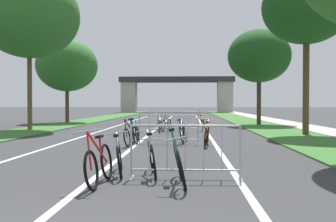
% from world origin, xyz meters
% --- Properties ---
extents(grass_verge_left, '(2.83, 70.87, 0.05)m').
position_xyz_m(grass_verge_left, '(-6.48, 28.99, 0.03)').
color(grass_verge_left, '#386B2D').
rests_on(grass_verge_left, ground).
extents(grass_verge_right, '(2.83, 70.87, 0.05)m').
position_xyz_m(grass_verge_right, '(6.48, 28.99, 0.03)').
color(grass_verge_right, '#386B2D').
rests_on(grass_verge_right, ground).
extents(sidewalk_path_right, '(2.02, 70.87, 0.08)m').
position_xyz_m(sidewalk_path_right, '(8.91, 28.99, 0.04)').
color(sidewalk_path_right, '#ADA89E').
rests_on(sidewalk_path_right, ground).
extents(lane_stripe_center, '(0.14, 41.00, 0.01)m').
position_xyz_m(lane_stripe_center, '(0.00, 20.50, 0.00)').
color(lane_stripe_center, silver).
rests_on(lane_stripe_center, ground).
extents(lane_stripe_right_lane, '(0.14, 41.00, 0.01)m').
position_xyz_m(lane_stripe_right_lane, '(2.79, 20.50, 0.00)').
color(lane_stripe_right_lane, silver).
rests_on(lane_stripe_right_lane, ground).
extents(lane_stripe_left_lane, '(0.14, 41.00, 0.01)m').
position_xyz_m(lane_stripe_left_lane, '(-2.79, 20.50, 0.00)').
color(lane_stripe_left_lane, silver).
rests_on(lane_stripe_left_lane, ground).
extents(overpass_bridge, '(18.39, 2.92, 5.73)m').
position_xyz_m(overpass_bridge, '(0.00, 58.57, 3.73)').
color(overpass_bridge, '#2D2D30').
rests_on(overpass_bridge, ground).
extents(tree_left_pine_near, '(5.39, 5.39, 8.50)m').
position_xyz_m(tree_left_pine_near, '(-6.74, 17.37, 6.20)').
color(tree_left_pine_near, brown).
rests_on(tree_left_pine_near, ground).
extents(tree_left_oak_mid, '(4.56, 4.56, 6.24)m').
position_xyz_m(tree_left_oak_mid, '(-7.24, 25.29, 4.29)').
color(tree_left_oak_mid, '#4C3823').
rests_on(tree_left_oak_mid, ground).
extents(tree_right_maple_mid, '(4.00, 4.00, 7.56)m').
position_xyz_m(tree_right_maple_mid, '(7.19, 14.82, 5.84)').
color(tree_right_maple_mid, '#4C3823').
rests_on(tree_right_maple_mid, ground).
extents(tree_right_cypress_far, '(4.17, 4.17, 6.41)m').
position_xyz_m(tree_right_cypress_far, '(6.58, 22.99, 4.63)').
color(tree_right_cypress_far, '#3D2D1E').
rests_on(tree_right_cypress_far, ground).
extents(crowd_barrier_nearest, '(2.15, 0.44, 1.05)m').
position_xyz_m(crowd_barrier_nearest, '(1.77, 4.47, 0.52)').
color(crowd_barrier_nearest, '#ADADB2').
rests_on(crowd_barrier_nearest, ground).
extents(crowd_barrier_second, '(2.16, 0.54, 1.05)m').
position_xyz_m(crowd_barrier_second, '(1.13, 10.67, 0.52)').
color(crowd_barrier_second, '#ADADB2').
rests_on(crowd_barrier_second, ground).
extents(crowd_barrier_third, '(2.15, 0.46, 1.05)m').
position_xyz_m(crowd_barrier_third, '(1.28, 16.87, 0.52)').
color(crowd_barrier_third, '#ADADB2').
rests_on(crowd_barrier_third, ground).
extents(bicycle_silver_0, '(0.53, 1.73, 0.94)m').
position_xyz_m(bicycle_silver_0, '(0.37, 16.48, 0.38)').
color(bicycle_silver_0, black).
rests_on(bicycle_silver_0, ground).
extents(bicycle_teal_1, '(0.45, 1.60, 0.94)m').
position_xyz_m(bicycle_teal_1, '(-0.16, 11.25, 0.35)').
color(bicycle_teal_1, black).
rests_on(bicycle_teal_1, ground).
extents(bicycle_black_2, '(0.62, 1.59, 0.99)m').
position_xyz_m(bicycle_black_2, '(-0.13, 10.18, 0.36)').
color(bicycle_black_2, black).
rests_on(bicycle_black_2, ground).
extents(bicycle_white_3, '(0.57, 1.67, 0.93)m').
position_xyz_m(bicycle_white_3, '(1.09, 4.82, 0.38)').
color(bicycle_white_3, black).
rests_on(bicycle_white_3, ground).
extents(bicycle_orange_4, '(0.47, 1.68, 0.93)m').
position_xyz_m(bicycle_orange_4, '(2.46, 10.12, 0.37)').
color(bicycle_orange_4, black).
rests_on(bicycle_orange_4, ground).
extents(bicycle_green_5, '(0.45, 1.76, 1.01)m').
position_xyz_m(bicycle_green_5, '(1.66, 4.00, 0.38)').
color(bicycle_green_5, black).
rests_on(bicycle_green_5, ground).
extents(bicycle_purple_6, '(0.53, 1.66, 0.95)m').
position_xyz_m(bicycle_purple_6, '(0.67, 17.45, 0.35)').
color(bicycle_purple_6, black).
rests_on(bicycle_purple_6, ground).
extents(bicycle_red_7, '(0.51, 1.67, 1.04)m').
position_xyz_m(bicycle_red_7, '(0.24, 3.91, 0.38)').
color(bicycle_red_7, black).
rests_on(bicycle_red_7, ground).
extents(bicycle_blue_8, '(0.54, 1.66, 0.93)m').
position_xyz_m(bicycle_blue_8, '(1.64, 11.18, 0.37)').
color(bicycle_blue_8, black).
rests_on(bicycle_blue_8, ground).
extents(bicycle_yellow_9, '(0.49, 1.66, 0.96)m').
position_xyz_m(bicycle_yellow_9, '(2.63, 17.45, 0.37)').
color(bicycle_yellow_9, black).
rests_on(bicycle_yellow_9, ground).
extents(bicycle_silver_10, '(0.60, 1.63, 0.87)m').
position_xyz_m(bicycle_silver_10, '(0.41, 4.93, 0.36)').
color(bicycle_silver_10, black).
rests_on(bicycle_silver_10, ground).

